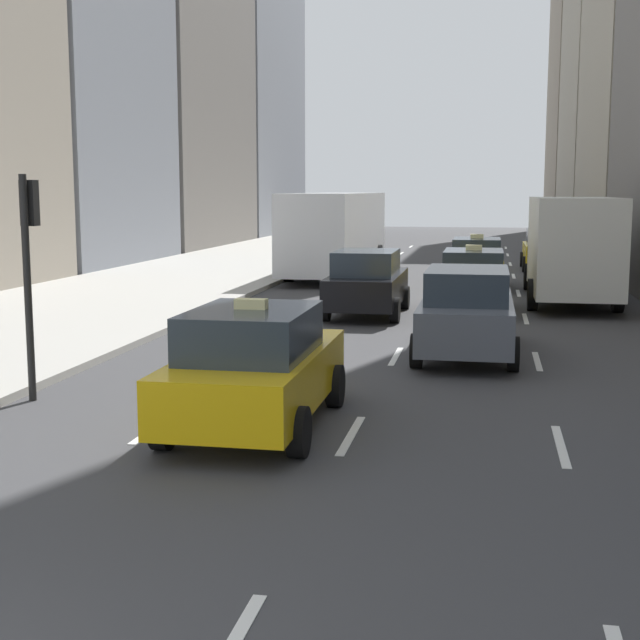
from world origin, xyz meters
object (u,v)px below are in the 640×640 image
taxi_third (255,367)px  taxi_fourth (473,280)px  city_bus (337,230)px  traffic_light_pole (29,250)px  sedan_black_near (367,282)px  taxi_second (546,249)px  box_truck (570,246)px  sedan_silver_behind (467,312)px  taxi_lead (476,263)px

taxi_third → taxi_fourth: 13.32m
city_bus → traffic_light_pole: size_ratio=3.23×
sedan_black_near → traffic_light_pole: bearing=-110.2°
taxi_second → sedan_black_near: (-5.60, -15.28, 0.01)m
box_truck → traffic_light_pole: traffic_light_pole is taller
taxi_third → traffic_light_pole: 4.36m
sedan_black_near → sedan_silver_behind: bearing=-63.5°
taxi_third → traffic_light_pole: bearing=165.5°
taxi_second → taxi_third: size_ratio=1.00×
taxi_second → city_bus: 9.22m
taxi_lead → taxi_fourth: same height
taxi_fourth → taxi_third: bearing=-102.1°
box_truck → taxi_second: bearing=90.0°
taxi_third → box_truck: size_ratio=0.52×
taxi_fourth → traffic_light_pole: (-6.75, -12.00, 1.53)m
sedan_silver_behind → box_truck: 10.03m
box_truck → taxi_fourth: bearing=-135.8°
taxi_third → taxi_fourth: same height
taxi_third → sedan_silver_behind: taxi_third is taller
traffic_light_pole → city_bus: bearing=87.1°
taxi_third → sedan_silver_behind: 6.74m
traffic_light_pole → taxi_fourth: bearing=60.6°
sedan_silver_behind → box_truck: (2.80, 9.60, 0.79)m
taxi_lead → box_truck: bearing=-51.5°
taxi_lead → sedan_silver_behind: size_ratio=0.93×
taxi_fourth → sedan_silver_behind: bearing=-90.0°
traffic_light_pole → sedan_silver_behind: bearing=37.1°
taxi_second → city_bus: city_bus is taller
sedan_silver_behind → city_bus: size_ratio=0.41×
taxi_third → sedan_silver_behind: size_ratio=0.93×
taxi_fourth → city_bus: city_bus is taller
taxi_lead → city_bus: city_bus is taller
taxi_lead → taxi_third: bearing=-98.3°
taxi_third → city_bus: 23.55m
taxi_third → taxi_fourth: (2.80, 13.02, 0.00)m
taxi_fourth → box_truck: box_truck is taller
box_truck → sedan_silver_behind: bearing=-106.3°
taxi_lead → city_bus: bearing=143.8°
taxi_fourth → city_bus: 11.80m
taxi_second → box_truck: (0.00, -11.30, 0.83)m
box_truck → sedan_black_near: bearing=-144.6°
sedan_black_near → city_bus: 11.97m
taxi_lead → taxi_third: (-2.80, -19.26, 0.00)m
taxi_third → box_truck: box_truck is taller
box_truck → taxi_third: bearing=-109.6°
sedan_black_near → traffic_light_pole: 11.54m
taxi_lead → box_truck: box_truck is taller
taxi_lead → box_truck: 4.58m
sedan_silver_behind → traffic_light_pole: size_ratio=1.31×
sedan_silver_behind → traffic_light_pole: bearing=-142.9°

